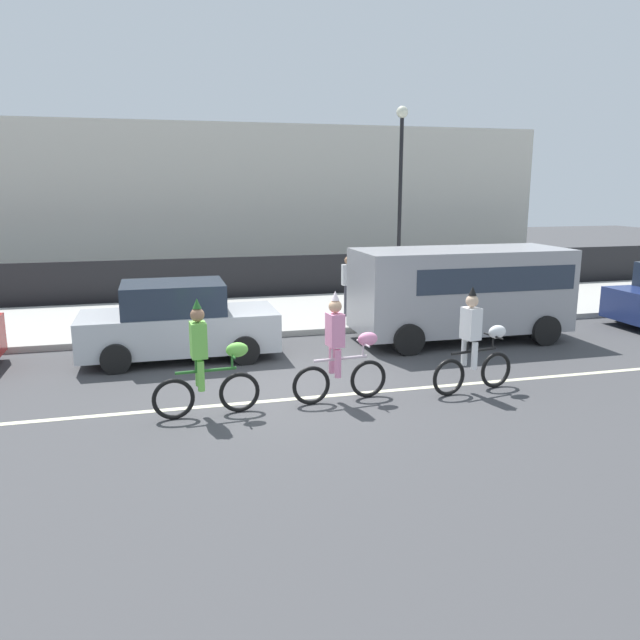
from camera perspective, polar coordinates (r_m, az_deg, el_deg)
ground_plane at (r=11.37m, az=-2.47°, el=-6.39°), size 80.00×80.00×0.00m
road_centre_line at (r=10.91m, az=-1.91°, el=-7.17°), size 36.00×0.14×0.01m
sidewalk_curb at (r=17.55m, az=-6.99°, el=0.41°), size 60.00×5.00×0.15m
fence_line at (r=20.28m, az=-8.16°, el=3.75°), size 40.00×0.08×1.40m
building_backdrop at (r=28.61m, az=-11.03°, el=10.67°), size 28.00×8.00×6.00m
parade_cyclist_lime at (r=10.03m, az=-10.32°, el=-4.07°), size 1.72×0.50×1.92m
parade_cyclist_pink at (r=10.56m, az=1.95°, el=-3.07°), size 1.72×0.50×1.92m
parade_cyclist_zebra at (r=11.37m, az=13.98°, el=-2.32°), size 1.70×0.54×1.92m
parked_van_grey at (r=15.15m, az=12.94°, el=2.97°), size 5.00×2.22×2.18m
parked_car_silver at (r=13.58m, az=-12.86°, el=-0.21°), size 4.10×1.92×1.64m
street_lamp_post at (r=20.07m, az=7.38°, el=13.10°), size 0.36×0.36×5.86m
pedestrian_onlooker at (r=16.86m, az=2.56°, el=3.25°), size 0.32×0.20×1.62m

